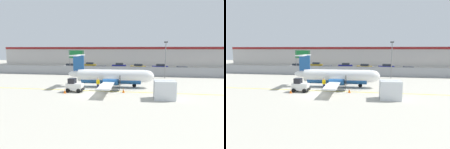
# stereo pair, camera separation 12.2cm
# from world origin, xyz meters

# --- Properties ---
(ground_plane) EXTENTS (140.00, 140.00, 0.01)m
(ground_plane) POSITION_xyz_m (0.00, 2.00, 0.00)
(ground_plane) COLOR #B7B2A3
(perimeter_fence) EXTENTS (98.00, 0.10, 2.10)m
(perimeter_fence) POSITION_xyz_m (0.00, 18.00, 1.12)
(perimeter_fence) COLOR gray
(perimeter_fence) RESTS_ON ground
(parking_lot_strip) EXTENTS (98.00, 17.00, 0.12)m
(parking_lot_strip) POSITION_xyz_m (0.00, 29.50, 0.06)
(parking_lot_strip) COLOR #38383A
(parking_lot_strip) RESTS_ON ground
(background_building) EXTENTS (91.00, 8.10, 6.50)m
(background_building) POSITION_xyz_m (0.00, 47.99, 3.26)
(background_building) COLOR #BCB7B2
(background_building) RESTS_ON ground
(commuter_airplane) EXTENTS (13.35, 16.05, 4.92)m
(commuter_airplane) POSITION_xyz_m (1.46, 5.31, 1.60)
(commuter_airplane) COLOR white
(commuter_airplane) RESTS_ON ground
(baggage_tug) EXTENTS (2.37, 1.46, 1.88)m
(baggage_tug) POSITION_xyz_m (-3.13, 0.92, 0.86)
(baggage_tug) COLOR silver
(baggage_tug) RESTS_ON ground
(ground_crew_worker) EXTENTS (0.55, 0.41, 1.70)m
(ground_crew_worker) POSITION_xyz_m (-0.21, 2.64, 0.95)
(ground_crew_worker) COLOR #191E4C
(ground_crew_worker) RESTS_ON ground
(cargo_container) EXTENTS (2.46, 2.07, 2.20)m
(cargo_container) POSITION_xyz_m (8.62, -1.26, 1.10)
(cargo_container) COLOR silver
(cargo_container) RESTS_ON ground
(traffic_cone_near_left) EXTENTS (0.36, 0.36, 0.64)m
(traffic_cone_near_left) POSITION_xyz_m (-4.11, -0.09, 0.31)
(traffic_cone_near_left) COLOR orange
(traffic_cone_near_left) RESTS_ON ground
(traffic_cone_near_right) EXTENTS (0.36, 0.36, 0.64)m
(traffic_cone_near_right) POSITION_xyz_m (3.56, 1.49, 0.31)
(traffic_cone_near_right) COLOR orange
(traffic_cone_near_right) RESTS_ON ground
(traffic_cone_far_left) EXTENTS (0.36, 0.36, 0.64)m
(traffic_cone_far_left) POSITION_xyz_m (-5.07, 6.48, 0.31)
(traffic_cone_far_left) COLOR orange
(traffic_cone_far_left) RESTS_ON ground
(parked_car_0) EXTENTS (4.27, 2.16, 1.58)m
(parked_car_0) POSITION_xyz_m (-14.48, 29.23, 0.89)
(parked_car_0) COLOR silver
(parked_car_0) RESTS_ON parking_lot_strip
(parked_car_1) EXTENTS (4.34, 2.31, 1.58)m
(parked_car_1) POSITION_xyz_m (-10.51, 35.33, 0.89)
(parked_car_1) COLOR #B28C19
(parked_car_1) RESTS_ON parking_lot_strip
(parked_car_2) EXTENTS (4.37, 2.39, 1.58)m
(parked_car_2) POSITION_xyz_m (-4.36, 23.88, 0.89)
(parked_car_2) COLOR black
(parked_car_2) RESTS_ON parking_lot_strip
(parked_car_3) EXTENTS (4.31, 2.25, 1.58)m
(parked_car_3) POSITION_xyz_m (-1.05, 33.93, 0.89)
(parked_car_3) COLOR navy
(parked_car_3) RESTS_ON parking_lot_strip
(parked_car_4) EXTENTS (4.39, 2.42, 1.58)m
(parked_car_4) POSITION_xyz_m (4.63, 31.14, 0.89)
(parked_car_4) COLOR #B28C19
(parked_car_4) RESTS_ON parking_lot_strip
(parked_car_5) EXTENTS (4.33, 2.28, 1.58)m
(parked_car_5) POSITION_xyz_m (10.62, 31.86, 0.89)
(parked_car_5) COLOR navy
(parked_car_5) RESTS_ON parking_lot_strip
(parked_car_6) EXTENTS (4.33, 2.29, 1.58)m
(parked_car_6) POSITION_xyz_m (15.35, 24.84, 0.89)
(parked_car_6) COLOR red
(parked_car_6) RESTS_ON parking_lot_strip
(apron_light_pole) EXTENTS (0.70, 0.30, 7.27)m
(apron_light_pole) POSITION_xyz_m (10.38, 15.79, 4.30)
(apron_light_pole) COLOR slate
(apron_light_pole) RESTS_ON ground
(highway_sign) EXTENTS (3.60, 0.14, 5.50)m
(highway_sign) POSITION_xyz_m (-9.40, 20.06, 4.14)
(highway_sign) COLOR slate
(highway_sign) RESTS_ON ground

